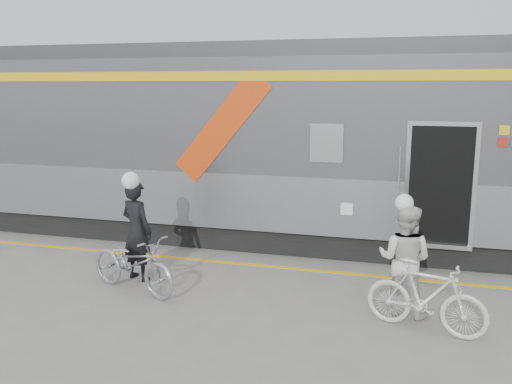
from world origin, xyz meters
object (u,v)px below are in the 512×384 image
(man, at_px, (137,230))
(woman, at_px, (405,260))
(bicycle_right, at_px, (426,297))
(bicycle_left, at_px, (133,263))

(man, height_order, woman, man)
(man, relative_size, bicycle_right, 1.05)
(bicycle_right, bearing_deg, man, 96.46)
(man, distance_m, woman, 4.41)
(bicycle_left, height_order, woman, woman)
(man, bearing_deg, bicycle_left, 129.51)
(woman, xyz_separation_m, bicycle_right, (0.30, -0.55, -0.32))
(man, xyz_separation_m, bicycle_left, (0.20, -0.55, -0.39))
(bicycle_right, bearing_deg, bicycle_left, 102.94)
(man, bearing_deg, woman, -163.66)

